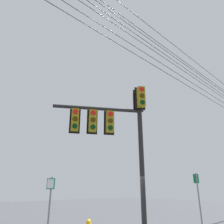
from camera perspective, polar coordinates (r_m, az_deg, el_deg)
name	(u,v)px	position (r m, az deg, el deg)	size (l,w,h in m)	color
signal_mast_assembly	(119,126)	(9.07, 1.87, -3.75)	(3.63, 2.23, 6.30)	black
route_sign_primary	(49,205)	(8.54, -16.17, -22.40)	(0.18, 0.35, 2.45)	slate
route_sign_secondary	(198,196)	(12.28, 21.85, -19.79)	(0.30, 0.14, 2.79)	slate
overhead_wire_span	(152,46)	(12.38, 10.63, 16.67)	(29.88, 2.92, 2.79)	black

